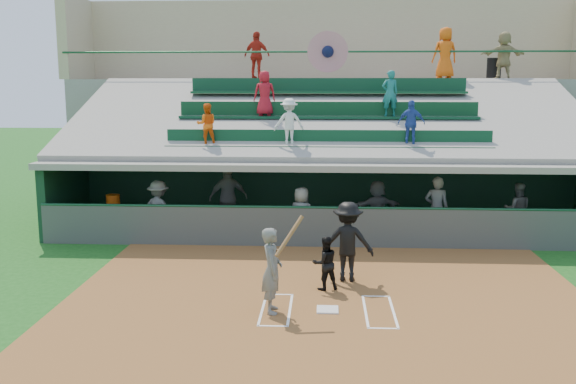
# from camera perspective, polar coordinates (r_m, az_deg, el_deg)

# --- Properties ---
(ground) EXTENTS (100.00, 100.00, 0.00)m
(ground) POSITION_cam_1_polar(r_m,az_deg,el_deg) (13.01, 3.54, -10.53)
(ground) COLOR #164E16
(ground) RESTS_ON ground
(dirt_slab) EXTENTS (11.00, 9.00, 0.02)m
(dirt_slab) POSITION_cam_1_polar(r_m,az_deg,el_deg) (13.47, 3.53, -9.75)
(dirt_slab) COLOR brown
(dirt_slab) RESTS_ON ground
(home_plate) EXTENTS (0.43, 0.43, 0.03)m
(home_plate) POSITION_cam_1_polar(r_m,az_deg,el_deg) (12.99, 3.54, -10.39)
(home_plate) COLOR white
(home_plate) RESTS_ON dirt_slab
(batters_box_chalk) EXTENTS (2.65, 1.85, 0.01)m
(batters_box_chalk) POSITION_cam_1_polar(r_m,az_deg,el_deg) (13.00, 3.54, -10.44)
(batters_box_chalk) COLOR white
(batters_box_chalk) RESTS_ON dirt_slab
(dugout_floor) EXTENTS (16.00, 3.50, 0.04)m
(dugout_floor) POSITION_cam_1_polar(r_m,az_deg,el_deg) (19.47, 3.45, -3.57)
(dugout_floor) COLOR gray
(dugout_floor) RESTS_ON ground
(concourse_slab) EXTENTS (20.00, 3.00, 4.60)m
(concourse_slab) POSITION_cam_1_polar(r_m,az_deg,el_deg) (25.79, 3.46, 4.85)
(concourse_slab) COLOR gray
(concourse_slab) RESTS_ON ground
(grandstand) EXTENTS (20.40, 10.40, 7.80)m
(grandstand) POSITION_cam_1_polar(r_m,az_deg,el_deg) (22.82, 3.47, 4.11)
(grandstand) COLOR #474C47
(grandstand) RESTS_ON ground
(batter_at_plate) EXTENTS (0.86, 0.75, 1.95)m
(batter_at_plate) POSITION_cam_1_polar(r_m,az_deg,el_deg) (12.63, -1.42, -6.93)
(batter_at_plate) COLOR #555753
(batter_at_plate) RESTS_ON dirt_slab
(catcher) EXTENTS (0.69, 0.62, 1.18)m
(catcher) POSITION_cam_1_polar(r_m,az_deg,el_deg) (14.06, 3.31, -6.33)
(catcher) COLOR black
(catcher) RESTS_ON dirt_slab
(home_umpire) EXTENTS (1.23, 0.78, 1.82)m
(home_umpire) POSITION_cam_1_polar(r_m,az_deg,el_deg) (14.66, 5.33, -4.40)
(home_umpire) COLOR black
(home_umpire) RESTS_ON dirt_slab
(dugout_bench) EXTENTS (12.45, 5.46, 0.40)m
(dugout_bench) POSITION_cam_1_polar(r_m,az_deg,el_deg) (20.63, 3.67, -2.19)
(dugout_bench) COLOR brown
(dugout_bench) RESTS_ON dugout_floor
(white_table) EXTENTS (0.81, 0.61, 0.71)m
(white_table) POSITION_cam_1_polar(r_m,az_deg,el_deg) (20.13, -15.03, -2.36)
(white_table) COLOR silver
(white_table) RESTS_ON dugout_floor
(water_cooler) EXTENTS (0.41, 0.41, 0.41)m
(water_cooler) POSITION_cam_1_polar(r_m,az_deg,el_deg) (19.99, -15.29, -0.81)
(water_cooler) COLOR #E6560D
(water_cooler) RESTS_ON white_table
(dugout_player_a) EXTENTS (1.23, 0.93, 1.69)m
(dugout_player_a) POSITION_cam_1_polar(r_m,az_deg,el_deg) (18.77, -11.42, -1.56)
(dugout_player_a) COLOR #555853
(dugout_player_a) RESTS_ON dugout_floor
(dugout_player_b) EXTENTS (1.26, 0.81, 1.99)m
(dugout_player_b) POSITION_cam_1_polar(r_m,az_deg,el_deg) (19.52, -5.32, -0.52)
(dugout_player_b) COLOR #60625C
(dugout_player_b) RESTS_ON dugout_floor
(dugout_player_c) EXTENTS (0.91, 0.77, 1.58)m
(dugout_player_c) POSITION_cam_1_polar(r_m,az_deg,el_deg) (17.91, 1.20, -2.08)
(dugout_player_c) COLOR #60635D
(dugout_player_c) RESTS_ON dugout_floor
(dugout_player_d) EXTENTS (1.60, 0.89, 1.64)m
(dugout_player_d) POSITION_cam_1_polar(r_m,az_deg,el_deg) (18.97, 7.91, -1.41)
(dugout_player_d) COLOR #575A55
(dugout_player_d) RESTS_ON dugout_floor
(dugout_player_e) EXTENTS (0.73, 0.54, 1.84)m
(dugout_player_e) POSITION_cam_1_polar(r_m,az_deg,el_deg) (18.66, 13.06, -1.45)
(dugout_player_e) COLOR #545652
(dugout_player_e) RESTS_ON dugout_floor
(dugout_player_f) EXTENTS (0.85, 0.71, 1.58)m
(dugout_player_f) POSITION_cam_1_polar(r_m,az_deg,el_deg) (19.89, 19.70, -1.47)
(dugout_player_f) COLOR #5C5E59
(dugout_player_f) RESTS_ON dugout_floor
(trash_bin) EXTENTS (0.53, 0.53, 0.80)m
(trash_bin) POSITION_cam_1_polar(r_m,az_deg,el_deg) (25.94, 17.83, 10.40)
(trash_bin) COLOR black
(trash_bin) RESTS_ON concourse_slab
(concourse_staff_a) EXTENTS (1.16, 0.79, 1.83)m
(concourse_staff_a) POSITION_cam_1_polar(r_m,az_deg,el_deg) (25.50, -2.78, 12.03)
(concourse_staff_a) COLOR #B22214
(concourse_staff_a) RESTS_ON concourse_slab
(concourse_staff_b) EXTENTS (1.01, 0.76, 1.88)m
(concourse_staff_b) POSITION_cam_1_polar(r_m,az_deg,el_deg) (24.71, 13.78, 11.89)
(concourse_staff_b) COLOR #DD540D
(concourse_staff_b) RESTS_ON concourse_slab
(concourse_staff_c) EXTENTS (1.62, 0.56, 1.73)m
(concourse_staff_c) POSITION_cam_1_polar(r_m,az_deg,el_deg) (25.36, 18.62, 11.44)
(concourse_staff_c) COLOR tan
(concourse_staff_c) RESTS_ON concourse_slab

